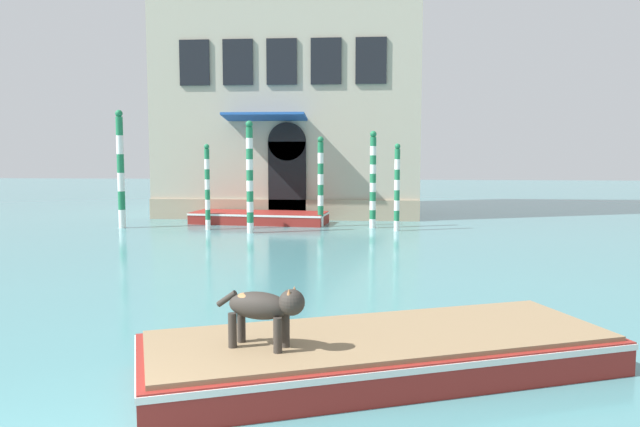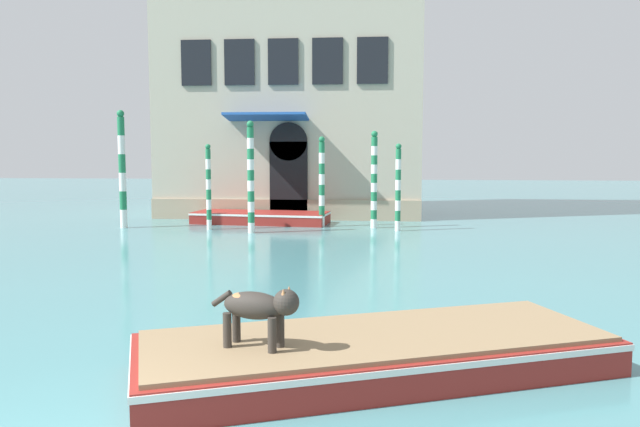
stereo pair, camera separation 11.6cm
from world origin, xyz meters
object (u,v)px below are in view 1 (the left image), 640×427
(mooring_pole_3, at_px, (397,187))
(mooring_pole_5, at_px, (121,169))
(boat_moored_near_palazzo, at_px, (259,217))
(mooring_pole_4, at_px, (373,179))
(mooring_pole_2, at_px, (207,187))
(boat_foreground, at_px, (380,351))
(dog_on_deck, at_px, (265,307))
(mooring_pole_1, at_px, (250,177))
(mooring_pole_0, at_px, (321,181))

(mooring_pole_3, height_order, mooring_pole_5, mooring_pole_5)
(boat_moored_near_palazzo, relative_size, mooring_pole_4, 1.53)
(mooring_pole_4, bearing_deg, mooring_pole_3, -42.26)
(boat_moored_near_palazzo, relative_size, mooring_pole_2, 1.77)
(boat_foreground, bearing_deg, dog_on_deck, -174.51)
(mooring_pole_3, bearing_deg, mooring_pole_2, -178.17)
(dog_on_deck, xyz_separation_m, mooring_pole_5, (-8.23, 15.54, 1.23))
(boat_moored_near_palazzo, bearing_deg, mooring_pole_4, -7.76)
(boat_foreground, xyz_separation_m, boat_moored_near_palazzo, (-4.71, 16.78, -0.03))
(boat_foreground, height_order, boat_moored_near_palazzo, boat_foreground)
(boat_foreground, relative_size, mooring_pole_1, 1.67)
(boat_moored_near_palazzo, bearing_deg, mooring_pole_1, -79.41)
(boat_foreground, distance_m, mooring_pole_5, 17.80)
(mooring_pole_4, height_order, mooring_pole_5, mooring_pole_5)
(mooring_pole_1, bearing_deg, mooring_pole_5, 168.66)
(boat_foreground, height_order, mooring_pole_4, mooring_pole_4)
(mooring_pole_4, bearing_deg, mooring_pole_1, -157.16)
(mooring_pole_2, height_order, mooring_pole_3, mooring_pole_3)
(mooring_pole_2, distance_m, mooring_pole_4, 6.23)
(mooring_pole_1, bearing_deg, mooring_pole_3, 11.20)
(dog_on_deck, height_order, mooring_pole_1, mooring_pole_1)
(boat_foreground, distance_m, mooring_pole_1, 14.60)
(mooring_pole_1, bearing_deg, mooring_pole_4, 22.84)
(mooring_pole_0, distance_m, mooring_pole_4, 2.03)
(dog_on_deck, bearing_deg, mooring_pole_0, 107.42)
(mooring_pole_1, distance_m, mooring_pole_3, 5.37)
(mooring_pole_3, bearing_deg, dog_on_deck, -98.03)
(boat_moored_near_palazzo, xyz_separation_m, mooring_pole_3, (5.47, -1.96, 1.37))
(mooring_pole_0, bearing_deg, mooring_pole_4, -6.75)
(mooring_pole_0, bearing_deg, mooring_pole_3, -19.74)
(mooring_pole_2, bearing_deg, mooring_pole_0, 17.04)
(boat_moored_near_palazzo, distance_m, mooring_pole_4, 5.01)
(mooring_pole_3, xyz_separation_m, mooring_pole_5, (-10.42, -0.00, 0.64))
(boat_foreground, bearing_deg, mooring_pole_1, 86.70)
(mooring_pole_0, distance_m, mooring_pole_1, 3.15)
(mooring_pole_0, xyz_separation_m, mooring_pole_1, (-2.36, -2.08, 0.26))
(boat_foreground, xyz_separation_m, dog_on_deck, (-1.43, -0.72, 0.75))
(boat_moored_near_palazzo, xyz_separation_m, mooring_pole_0, (2.58, -0.92, 1.52))
(dog_on_deck, height_order, mooring_pole_3, mooring_pole_3)
(mooring_pole_1, height_order, mooring_pole_4, mooring_pole_1)
(boat_foreground, distance_m, mooring_pole_0, 16.07)
(dog_on_deck, bearing_deg, mooring_pole_5, 132.90)
(mooring_pole_2, height_order, mooring_pole_4, mooring_pole_4)
(mooring_pole_4, bearing_deg, mooring_pole_2, -170.52)
(mooring_pole_0, relative_size, mooring_pole_4, 0.95)
(boat_moored_near_palazzo, distance_m, mooring_pole_5, 5.69)
(boat_foreground, xyz_separation_m, mooring_pole_3, (0.77, 14.82, 1.35))
(mooring_pole_5, bearing_deg, boat_foreground, -56.90)
(dog_on_deck, distance_m, mooring_pole_5, 17.63)
(boat_foreground, height_order, mooring_pole_3, mooring_pole_3)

